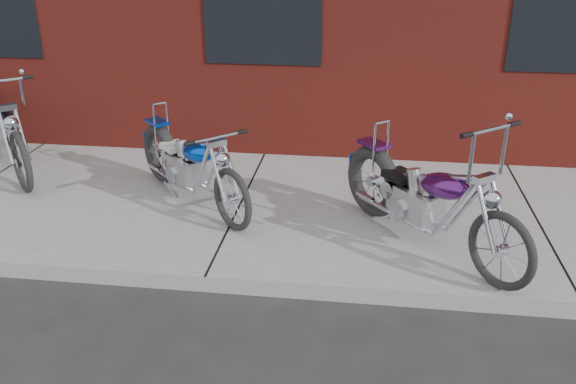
# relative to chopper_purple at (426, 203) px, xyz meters

# --- Properties ---
(ground) EXTENTS (120.00, 120.00, 0.00)m
(ground) POSITION_rel_chopper_purple_xyz_m (-1.83, -0.83, -0.56)
(ground) COLOR #252526
(ground) RESTS_ON ground
(sidewalk) EXTENTS (22.00, 3.00, 0.15)m
(sidewalk) POSITION_rel_chopper_purple_xyz_m (-1.83, 0.67, -0.49)
(sidewalk) COLOR gray
(sidewalk) RESTS_ON ground
(chopper_purple) EXTENTS (1.53, 1.83, 1.28)m
(chopper_purple) POSITION_rel_chopper_purple_xyz_m (0.00, 0.00, 0.00)
(chopper_purple) COLOR black
(chopper_purple) RESTS_ON sidewalk
(chopper_blue) EXTENTS (1.58, 1.59, 0.93)m
(chopper_blue) POSITION_rel_chopper_purple_xyz_m (-2.34, 0.64, -0.03)
(chopper_blue) COLOR black
(chopper_blue) RESTS_ON sidewalk
(chopper_third) EXTENTS (1.69, 1.80, 1.20)m
(chopper_third) POSITION_rel_chopper_purple_xyz_m (-4.83, 1.31, 0.01)
(chopper_third) COLOR black
(chopper_third) RESTS_ON sidewalk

